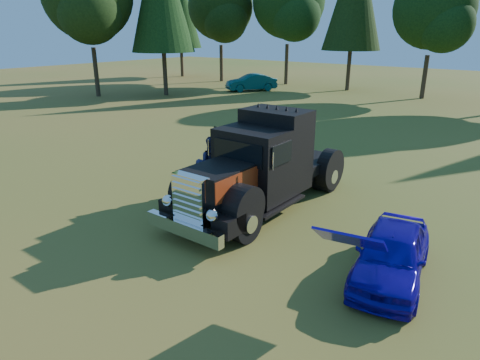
% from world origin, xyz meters
% --- Properties ---
extents(ground, '(120.00, 120.00, 0.00)m').
position_xyz_m(ground, '(0.00, 0.00, 0.00)').
color(ground, '#3D5E1B').
rests_on(ground, ground).
extents(diamond_t_truck, '(3.37, 7.16, 3.00)m').
position_xyz_m(diamond_t_truck, '(-1.39, 2.69, 1.28)').
color(diamond_t_truck, black).
rests_on(diamond_t_truck, ground).
extents(hotrod_coupe, '(2.08, 4.14, 1.89)m').
position_xyz_m(hotrod_coupe, '(3.29, 1.17, 0.62)').
color(hotrod_coupe, '#0908B6').
rests_on(hotrod_coupe, ground).
extents(spectator_near, '(0.57, 0.69, 1.60)m').
position_xyz_m(spectator_near, '(-2.78, 1.58, 0.80)').
color(spectator_near, '#20234B').
rests_on(spectator_near, ground).
extents(spectator_far, '(1.21, 1.21, 1.98)m').
position_xyz_m(spectator_far, '(-3.37, 2.82, 0.99)').
color(spectator_far, '#1D2045').
rests_on(spectator_far, ground).
extents(distant_teal_car, '(3.92, 4.65, 1.50)m').
position_xyz_m(distant_teal_car, '(-17.78, 24.65, 0.75)').
color(distant_teal_car, '#093835').
rests_on(distant_teal_car, ground).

